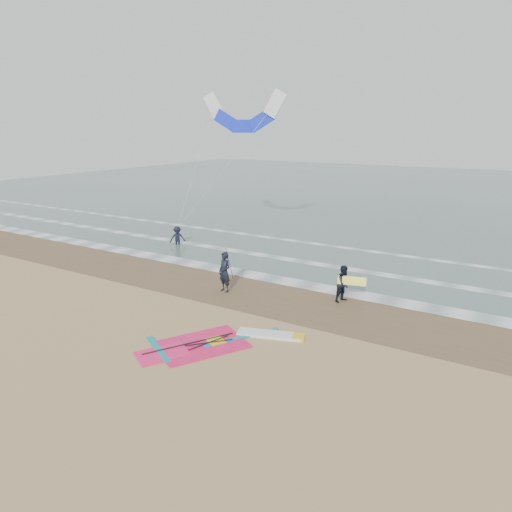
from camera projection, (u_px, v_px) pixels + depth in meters
The scene contains 11 objects.
ground at pixel (192, 343), 17.33m from camera, with size 120.00×120.00×0.00m, color tan.
sea_water at pixel (434, 193), 56.94m from camera, with size 120.00×80.00×0.02m, color #47605E.
wet_sand_band at pixel (269, 295), 22.28m from camera, with size 120.00×5.00×0.01m, color brown.
foam_waterline at pixel (307, 271), 25.94m from camera, with size 120.00×9.15×0.02m.
windsurf_rig at pixel (221, 342), 17.29m from camera, with size 5.44×5.15×0.13m.
person_standing at pixel (225, 272), 22.50m from camera, with size 0.74×0.49×2.03m, color black.
person_walking at pixel (344, 284), 21.24m from camera, with size 0.85×0.66×1.76m, color black.
person_wading at pixel (177, 233), 31.54m from camera, with size 1.08×0.62×1.67m, color black.
held_pole at pixel (229, 264), 22.22m from camera, with size 0.17×0.86×1.82m.
carried_kiteboard at pixel (352, 281), 20.90m from camera, with size 1.30×0.51×0.39m.
surf_kite at pixel (243, 116), 30.24m from camera, with size 6.71×3.33×9.19m.
Camera 1 is at (10.22, -12.28, 7.88)m, focal length 32.00 mm.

